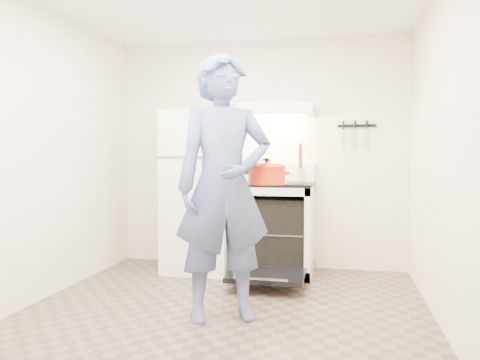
{
  "coord_description": "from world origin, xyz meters",
  "views": [
    {
      "loc": [
        0.9,
        -3.35,
        1.23
      ],
      "look_at": [
        -0.05,
        1.0,
        1.0
      ],
      "focal_mm": 35.0,
      "sensor_mm": 36.0,
      "label": 1
    }
  ],
  "objects_px": {
    "stove_body": "(276,230)",
    "dutch_oven": "(267,176)",
    "refrigerator": "(201,191)",
    "tea_kettle": "(266,170)",
    "person": "(224,187)"
  },
  "relations": [
    {
      "from": "stove_body",
      "to": "dutch_oven",
      "type": "height_order",
      "value": "dutch_oven"
    },
    {
      "from": "dutch_oven",
      "to": "refrigerator",
      "type": "bearing_deg",
      "value": 127.02
    },
    {
      "from": "stove_body",
      "to": "dutch_oven",
      "type": "relative_size",
      "value": 2.55
    },
    {
      "from": "tea_kettle",
      "to": "refrigerator",
      "type": "bearing_deg",
      "value": -167.31
    },
    {
      "from": "tea_kettle",
      "to": "person",
      "type": "distance_m",
      "value": 1.57
    },
    {
      "from": "person",
      "to": "stove_body",
      "type": "bearing_deg",
      "value": 56.8
    },
    {
      "from": "stove_body",
      "to": "refrigerator",
      "type": "bearing_deg",
      "value": -178.23
    },
    {
      "from": "refrigerator",
      "to": "stove_body",
      "type": "distance_m",
      "value": 0.9
    },
    {
      "from": "tea_kettle",
      "to": "person",
      "type": "height_order",
      "value": "person"
    },
    {
      "from": "refrigerator",
      "to": "person",
      "type": "distance_m",
      "value": 1.55
    },
    {
      "from": "dutch_oven",
      "to": "stove_body",
      "type": "bearing_deg",
      "value": 94.51
    },
    {
      "from": "refrigerator",
      "to": "tea_kettle",
      "type": "relative_size",
      "value": 6.63
    },
    {
      "from": "person",
      "to": "dutch_oven",
      "type": "distance_m",
      "value": 0.37
    },
    {
      "from": "stove_body",
      "to": "person",
      "type": "relative_size",
      "value": 0.46
    },
    {
      "from": "refrigerator",
      "to": "tea_kettle",
      "type": "distance_m",
      "value": 0.74
    }
  ]
}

